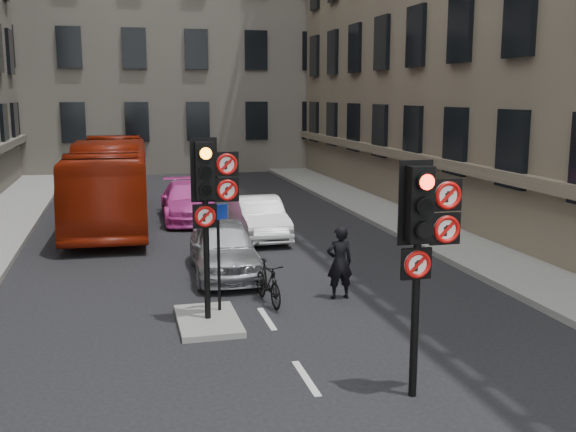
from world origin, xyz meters
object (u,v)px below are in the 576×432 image
motorcyclist (340,262)px  car_pink (189,201)px  car_white (259,218)px  info_sign (219,243)px  bus_red (110,182)px  motorcycle (268,282)px  car_silver (224,248)px  signal_far (210,190)px  signal_near (424,229)px

motorcyclist → car_pink: bearing=-78.0°
car_white → info_sign: (-2.33, -7.39, 0.91)m
car_white → car_pink: (-1.87, 3.67, 0.04)m
bus_red → info_sign: size_ratio=4.78×
bus_red → motorcycle: size_ratio=6.68×
car_silver → motorcycle: (0.56, -2.65, -0.21)m
car_silver → car_white: 4.52m
signal_far → car_pink: 11.69m
car_silver → motorcyclist: 3.44m
bus_red → motorcycle: 11.01m
car_silver → car_white: (1.74, 4.17, -0.04)m
car_pink → info_sign: (-0.47, -11.06, 0.87)m
info_sign → car_pink: bearing=72.4°
car_white → info_sign: 7.81m
signal_near → car_pink: signal_near is taller
signal_far → motorcyclist: 3.67m
signal_far → car_pink: size_ratio=0.76×
signal_near → car_silver: (-1.80, 7.65, -1.89)m
car_pink → info_sign: bearing=-91.1°
motorcyclist → info_sign: bearing=11.2°
car_white → bus_red: (-4.59, 3.61, 0.83)m
bus_red → motorcycle: bearing=-69.9°
signal_near → motorcyclist: (0.39, 5.01, -1.76)m
motorcycle → car_white: bearing=73.5°
car_white → motorcycle: bearing=-99.8°
signal_far → car_pink: signal_far is taller
signal_near → car_white: bearing=90.2°
car_silver → bus_red: 8.32m
car_pink → motorcycle: bearing=-85.0°
motorcycle → info_sign: (-1.15, -0.58, 1.07)m
bus_red → info_sign: 11.23m
signal_far → motorcycle: bearing=36.5°
bus_red → motorcyclist: bus_red is taller
car_white → car_pink: car_pink is taller
car_silver → info_sign: size_ratio=1.83×
car_silver → signal_near: bearing=-74.4°
bus_red → motorcycle: (3.41, -10.43, -1.00)m
signal_near → bus_red: 16.16m
car_pink → bus_red: bearing=-177.4°
signal_near → info_sign: (-2.39, 4.43, -1.03)m
signal_near → car_silver: 8.09m
info_sign → motorcyclist: bearing=-3.5°
motorcyclist → car_silver: bearing=-50.9°
car_pink → signal_far: bearing=-92.1°
bus_red → car_white: bearing=-36.2°
car_silver → car_white: size_ratio=1.03×
car_silver → info_sign: bearing=-98.0°
motorcycle → motorcyclist: 1.67m
car_pink → motorcycle: size_ratio=2.95×
bus_red → car_pink: bearing=3.3°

